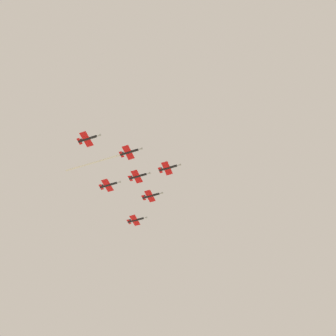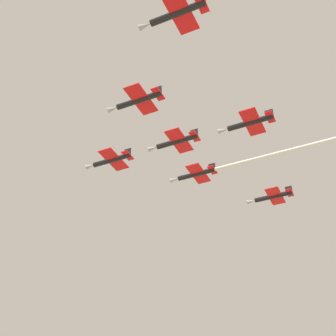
{
  "view_description": "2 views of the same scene",
  "coord_description": "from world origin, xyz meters",
  "px_view_note": "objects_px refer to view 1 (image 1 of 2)",
  "views": [
    {
      "loc": [
        71.4,
        77.94,
        1.83
      ],
      "look_at": [
        -7.3,
        -11.69,
        153.42
      ],
      "focal_mm": 40.75,
      "sensor_mm": 36.0,
      "label": 1
    },
    {
      "loc": [
        -47.83,
        -90.68,
        90.21
      ],
      "look_at": [
        2.01,
        -21.02,
        149.67
      ],
      "focal_mm": 50.11,
      "sensor_mm": 36.0,
      "label": 2
    }
  ],
  "objects_px": {
    "jet_port_inner": "(151,196)",
    "jet_starboard_outer": "(136,220)",
    "jet_port_outer": "(138,176)",
    "jet_starboard_inner": "(112,157)",
    "jet_center_rear": "(88,139)",
    "jet_lead": "(168,168)",
    "jet_port_trail": "(109,185)"
  },
  "relations": [
    {
      "from": "jet_port_inner",
      "to": "jet_starboard_outer",
      "type": "distance_m",
      "value": 21.23
    },
    {
      "from": "jet_port_outer",
      "to": "jet_starboard_outer",
      "type": "distance_m",
      "value": 32.92
    },
    {
      "from": "jet_starboard_inner",
      "to": "jet_starboard_outer",
      "type": "bearing_deg",
      "value": -173.1
    },
    {
      "from": "jet_starboard_inner",
      "to": "jet_center_rear",
      "type": "height_order",
      "value": "jet_starboard_inner"
    },
    {
      "from": "jet_port_inner",
      "to": "jet_starboard_outer",
      "type": "bearing_deg",
      "value": -135.0
    },
    {
      "from": "jet_starboard_inner",
      "to": "jet_center_rear",
      "type": "distance_m",
      "value": 16.09
    },
    {
      "from": "jet_port_inner",
      "to": "jet_starboard_outer",
      "type": "height_order",
      "value": "jet_starboard_outer"
    },
    {
      "from": "jet_lead",
      "to": "jet_starboard_inner",
      "type": "relative_size",
      "value": 0.31
    },
    {
      "from": "jet_port_inner",
      "to": "jet_center_rear",
      "type": "height_order",
      "value": "jet_port_inner"
    },
    {
      "from": "jet_port_trail",
      "to": "jet_starboard_outer",
      "type": "bearing_deg",
      "value": 174.29
    },
    {
      "from": "jet_port_outer",
      "to": "jet_starboard_outer",
      "type": "relative_size",
      "value": 1.0
    },
    {
      "from": "jet_lead",
      "to": "jet_port_outer",
      "type": "bearing_deg",
      "value": -90.0
    },
    {
      "from": "jet_lead",
      "to": "jet_port_inner",
      "type": "bearing_deg",
      "value": -135.0
    },
    {
      "from": "jet_starboard_inner",
      "to": "jet_port_inner",
      "type": "bearing_deg",
      "value": 162.33
    },
    {
      "from": "jet_port_outer",
      "to": "jet_center_rear",
      "type": "xyz_separation_m",
      "value": [
        32.78,
        2.97,
        -1.01
      ]
    },
    {
      "from": "jet_lead",
      "to": "jet_starboard_outer",
      "type": "distance_m",
      "value": 42.46
    },
    {
      "from": "jet_starboard_inner",
      "to": "jet_starboard_outer",
      "type": "height_order",
      "value": "jet_starboard_inner"
    },
    {
      "from": "jet_port_inner",
      "to": "jet_port_trail",
      "type": "xyz_separation_m",
      "value": [
        21.92,
        -8.32,
        -0.66
      ]
    },
    {
      "from": "jet_lead",
      "to": "jet_port_outer",
      "type": "height_order",
      "value": "same"
    },
    {
      "from": "jet_starboard_inner",
      "to": "jet_port_outer",
      "type": "bearing_deg",
      "value": 151.76
    },
    {
      "from": "jet_port_inner",
      "to": "jet_center_rear",
      "type": "xyz_separation_m",
      "value": [
        46.6,
        9.03,
        -1.11
      ]
    },
    {
      "from": "jet_port_outer",
      "to": "jet_starboard_inner",
      "type": "bearing_deg",
      "value": -28.24
    },
    {
      "from": "jet_starboard_outer",
      "to": "jet_center_rear",
      "type": "distance_m",
      "value": 60.06
    },
    {
      "from": "jet_lead",
      "to": "jet_port_trail",
      "type": "bearing_deg",
      "value": -90.0
    },
    {
      "from": "jet_port_inner",
      "to": "jet_port_outer",
      "type": "height_order",
      "value": "jet_port_inner"
    },
    {
      "from": "jet_lead",
      "to": "jet_port_inner",
      "type": "distance_m",
      "value": 21.23
    },
    {
      "from": "jet_port_outer",
      "to": "jet_center_rear",
      "type": "relative_size",
      "value": 1.0
    },
    {
      "from": "jet_port_outer",
      "to": "jet_port_trail",
      "type": "distance_m",
      "value": 16.52
    },
    {
      "from": "jet_port_outer",
      "to": "jet_starboard_outer",
      "type": "xyz_separation_m",
      "value": [
        -19.52,
        -26.51,
        0.58
      ]
    },
    {
      "from": "jet_lead",
      "to": "jet_starboard_inner",
      "type": "height_order",
      "value": "jet_starboard_inner"
    },
    {
      "from": "jet_port_outer",
      "to": "jet_port_trail",
      "type": "height_order",
      "value": "jet_port_outer"
    },
    {
      "from": "jet_port_inner",
      "to": "jet_port_trail",
      "type": "distance_m",
      "value": 23.45
    }
  ]
}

